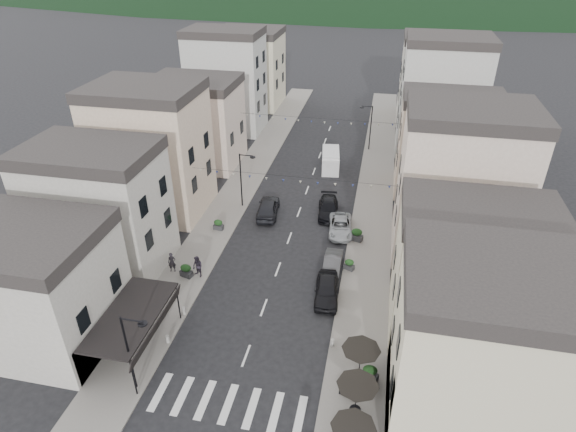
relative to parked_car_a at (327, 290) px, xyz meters
The scene contains 28 objects.
ground 13.98m from the parked_car_a, 109.24° to the right, with size 700.00×700.00×0.00m, color black.
sidewalk_left 22.39m from the parked_car_a, 122.73° to the left, with size 4.00×76.00×0.12m, color slate.
sidewalk_right 19.06m from the parked_car_a, 81.24° to the left, with size 4.00×76.00×0.12m, color slate.
boutique_building 21.94m from the parked_car_a, 157.86° to the right, with size 12.00×8.00×8.00m, color #A9A59B.
bistro_building 14.14m from the parked_car_a, 42.83° to the right, with size 10.00×8.00×10.00m, color beige.
boutique_awning 14.58m from the parked_car_a, 145.39° to the right, with size 3.77×7.50×3.28m.
buildings_row_left 31.58m from the parked_car_a, 127.85° to the left, with size 10.20×54.16×14.00m.
buildings_row_right 26.02m from the parked_car_a, 67.08° to the left, with size 10.20×54.16×14.50m.
cafe_terrace 10.94m from the parked_car_a, 73.37° to the right, with size 2.50×8.10×2.53m.
streetlamp_left_near 15.56m from the parked_car_a, 133.00° to the right, with size 1.70×0.56×6.00m.
streetlamp_left_far 16.78m from the parked_car_a, 129.10° to the left, with size 1.70×0.56×6.00m.
streetlamp_right_far 30.98m from the parked_car_a, 87.73° to the left, with size 1.70×0.56×6.00m.
bollards 8.96m from the parked_car_a, 120.93° to the right, with size 11.66×10.26×0.60m.
bunting_near 11.08m from the parked_car_a, 117.53° to the left, with size 19.00×0.28×0.62m.
bunting_far 25.71m from the parked_car_a, 100.50° to the left, with size 19.00×0.28×0.62m.
parked_car_a is the anchor object (origin of this frame).
parked_car_b 3.54m from the parked_car_a, 90.00° to the left, with size 1.45×4.16×1.37m, color #39383B.
parked_car_c 9.85m from the parked_car_a, 90.00° to the left, with size 2.22×4.81×1.34m, color #989BA0.
parked_car_d 13.09m from the parked_car_a, 96.94° to the left, with size 2.01×4.95×1.44m, color black.
parked_car_e 13.91m from the parked_car_a, 123.15° to the left, with size 2.03×5.05×1.72m, color black.
delivery_van 24.20m from the parked_car_a, 96.62° to the left, with size 2.66×5.32×2.44m.
pedestrian_a 13.29m from the parked_car_a, behind, with size 0.66×0.43×1.80m, color black.
pedestrian_b 10.90m from the parked_car_a, behind, with size 0.94×0.73×1.94m, color #26202B.
planter_la 11.88m from the parked_car_a, behind, with size 1.17×0.87×1.18m.
planter_lb 14.00m from the parked_car_a, 146.15° to the left, with size 0.99×0.59×1.07m.
planter_ra 8.52m from the parked_car_a, 63.53° to the right, with size 1.21×0.94×1.20m.
planter_rb 4.17m from the parked_car_a, 70.37° to the left, with size 1.01×0.82×1.00m.
planter_rc 8.72m from the parked_car_a, 79.03° to the left, with size 1.27×0.98×1.25m.
Camera 1 is at (7.55, -16.41, 25.13)m, focal length 30.00 mm.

